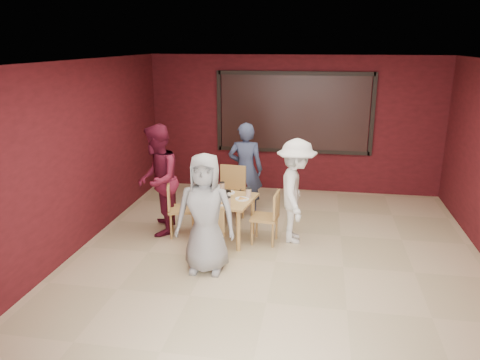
% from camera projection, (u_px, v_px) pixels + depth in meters
% --- Properties ---
extents(floor, '(7.00, 7.00, 0.00)m').
position_uv_depth(floor, '(275.00, 262.00, 6.74)').
color(floor, '#C4B088').
rests_on(floor, ground).
extents(window_blinds, '(3.00, 0.02, 1.50)m').
position_uv_depth(window_blinds, '(294.00, 113.00, 9.53)').
color(window_blinds, black).
extents(dining_table, '(1.01, 1.01, 0.84)m').
position_uv_depth(dining_table, '(225.00, 203.00, 7.35)').
color(dining_table, tan).
rests_on(dining_table, floor).
extents(chair_front, '(0.50, 0.50, 0.82)m').
position_uv_depth(chair_front, '(210.00, 229.00, 6.70)').
color(chair_front, '#B28545').
rests_on(chair_front, floor).
extents(chair_back, '(0.52, 0.52, 0.96)m').
position_uv_depth(chair_back, '(231.00, 190.00, 8.20)').
color(chair_back, '#B28545').
rests_on(chair_back, floor).
extents(chair_left, '(0.53, 0.53, 0.89)m').
position_uv_depth(chair_left, '(177.00, 206.00, 7.55)').
color(chair_left, '#B28545').
rests_on(chair_left, floor).
extents(chair_right, '(0.44, 0.44, 0.83)m').
position_uv_depth(chair_right, '(269.00, 214.00, 7.26)').
color(chair_right, '#B28545').
rests_on(chair_right, floor).
extents(diner_front, '(0.83, 0.55, 1.66)m').
position_uv_depth(diner_front, '(205.00, 214.00, 6.28)').
color(diner_front, gray).
rests_on(diner_front, floor).
extents(diner_back, '(0.65, 0.45, 1.70)m').
position_uv_depth(diner_back, '(246.00, 170.00, 8.35)').
color(diner_back, '#2D3551').
rests_on(diner_back, floor).
extents(diner_left, '(0.86, 1.00, 1.81)m').
position_uv_depth(diner_left, '(158.00, 180.00, 7.54)').
color(diner_left, maroon).
rests_on(diner_left, floor).
extents(diner_right, '(0.68, 1.10, 1.64)m').
position_uv_depth(diner_right, '(296.00, 191.00, 7.25)').
color(diner_right, white).
rests_on(diner_right, floor).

